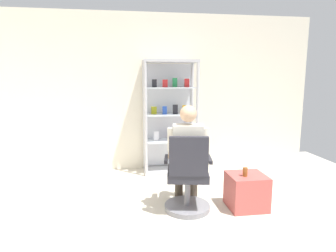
{
  "coord_description": "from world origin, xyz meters",
  "views": [
    {
      "loc": [
        -0.31,
        -1.97,
        1.59
      ],
      "look_at": [
        0.2,
        1.53,
        1.0
      ],
      "focal_mm": 30.09,
      "sensor_mm": 36.0,
      "label": 1
    }
  ],
  "objects_px": {
    "office_chair": "(188,180)",
    "tea_glass": "(245,172)",
    "display_cabinet_main": "(169,116)",
    "seated_shopkeeper": "(187,151)",
    "storage_crate": "(246,191)"
  },
  "relations": [
    {
      "from": "office_chair",
      "to": "tea_glass",
      "type": "height_order",
      "value": "office_chair"
    },
    {
      "from": "display_cabinet_main",
      "to": "office_chair",
      "type": "height_order",
      "value": "display_cabinet_main"
    },
    {
      "from": "display_cabinet_main",
      "to": "office_chair",
      "type": "distance_m",
      "value": 1.69
    },
    {
      "from": "display_cabinet_main",
      "to": "seated_shopkeeper",
      "type": "height_order",
      "value": "display_cabinet_main"
    },
    {
      "from": "seated_shopkeeper",
      "to": "storage_crate",
      "type": "height_order",
      "value": "seated_shopkeeper"
    },
    {
      "from": "display_cabinet_main",
      "to": "tea_glass",
      "type": "xyz_separation_m",
      "value": [
        0.68,
        -1.64,
        -0.48
      ]
    },
    {
      "from": "office_chair",
      "to": "seated_shopkeeper",
      "type": "height_order",
      "value": "seated_shopkeeper"
    },
    {
      "from": "office_chair",
      "to": "tea_glass",
      "type": "distance_m",
      "value": 0.7
    },
    {
      "from": "storage_crate",
      "to": "tea_glass",
      "type": "distance_m",
      "value": 0.28
    },
    {
      "from": "storage_crate",
      "to": "tea_glass",
      "type": "relative_size",
      "value": 4.12
    },
    {
      "from": "seated_shopkeeper",
      "to": "display_cabinet_main",
      "type": "bearing_deg",
      "value": 90.48
    },
    {
      "from": "storage_crate",
      "to": "tea_glass",
      "type": "bearing_deg",
      "value": -137.38
    },
    {
      "from": "tea_glass",
      "to": "storage_crate",
      "type": "bearing_deg",
      "value": 42.62
    },
    {
      "from": "seated_shopkeeper",
      "to": "storage_crate",
      "type": "xyz_separation_m",
      "value": [
        0.72,
        -0.16,
        -0.5
      ]
    },
    {
      "from": "display_cabinet_main",
      "to": "office_chair",
      "type": "bearing_deg",
      "value": -90.57
    }
  ]
}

